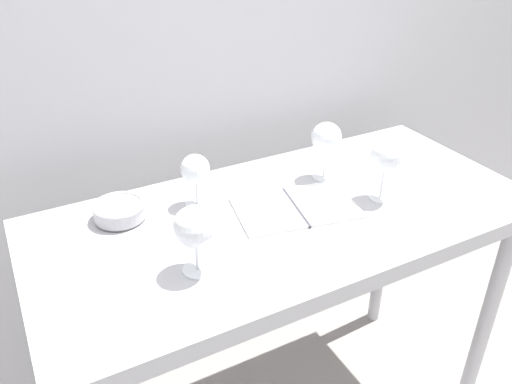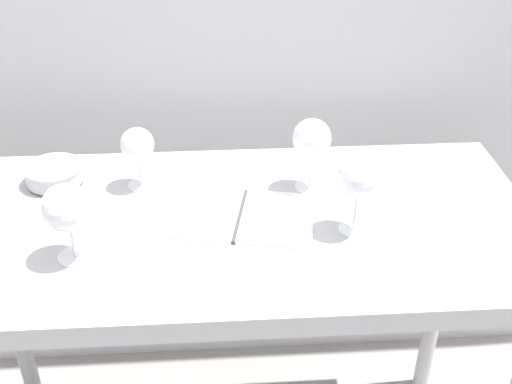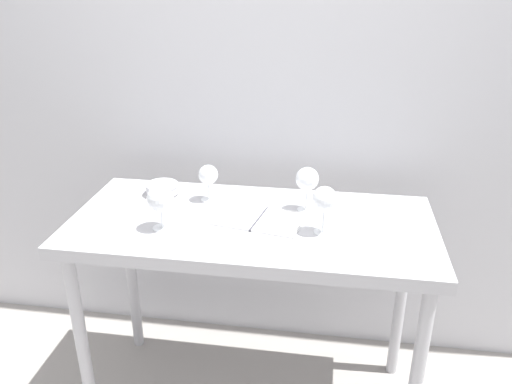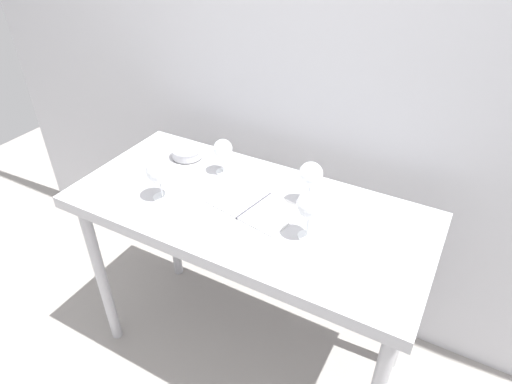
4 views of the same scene
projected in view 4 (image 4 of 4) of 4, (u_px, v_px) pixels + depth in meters
name	position (u px, v px, depth m)	size (l,w,h in m)	color
ground_plane	(250.00, 348.00, 2.20)	(6.00, 6.00, 0.00)	gray
back_wall	(306.00, 65.00, 1.81)	(3.80, 0.04, 2.60)	silver
steel_counter	(248.00, 226.00, 1.74)	(1.40, 0.65, 0.90)	#B7B7BC
wine_glass_far_left	(223.00, 150.00, 1.82)	(0.08, 0.08, 0.16)	white
wine_glass_far_right	(311.00, 175.00, 1.62)	(0.09, 0.09, 0.18)	white
wine_glass_near_left	(159.00, 172.00, 1.66)	(0.10, 0.10, 0.17)	white
wine_glass_near_right	(310.00, 206.00, 1.46)	(0.09, 0.09, 0.18)	white
open_notebook	(255.00, 205.00, 1.68)	(0.37, 0.27, 0.01)	white
tasting_sheet_upper	(365.00, 219.00, 1.61)	(0.20, 0.23, 0.00)	white
tasting_bowl	(187.00, 152.00, 1.97)	(0.14, 0.14, 0.05)	#4C4C4C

